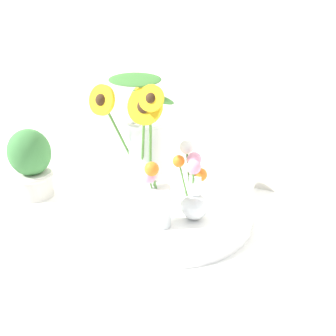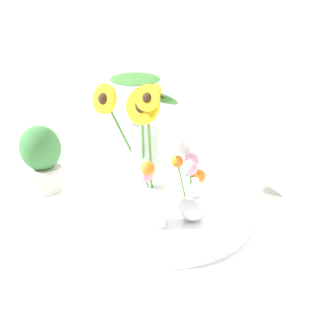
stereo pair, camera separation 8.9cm
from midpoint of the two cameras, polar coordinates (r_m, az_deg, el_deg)
name	(u,v)px [view 1 (the left image)]	position (r m, az deg, el deg)	size (l,w,h in m)	color
ground_plane	(154,227)	(0.91, -5.32, -10.34)	(6.00, 6.00, 0.00)	white
serving_tray	(168,214)	(0.95, -2.71, -8.00)	(0.47, 0.47, 0.02)	white
mason_jar_sunflowers	(145,150)	(0.94, -6.71, 3.01)	(0.25, 0.23, 0.38)	silver
vase_small_center	(158,199)	(0.84, -4.88, -5.55)	(0.07, 0.07, 0.18)	white
vase_bulb_right	(193,190)	(0.87, 1.52, -3.93)	(0.10, 0.08, 0.21)	white
potted_plant	(31,163)	(1.14, -24.82, 0.74)	(0.13, 0.13, 0.23)	beige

